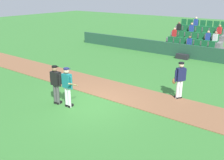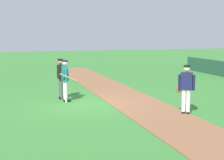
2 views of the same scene
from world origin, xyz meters
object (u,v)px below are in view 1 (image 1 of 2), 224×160
(umpire_home_plate, at_px, (56,83))
(equipment_bag, at_px, (182,57))
(batter_teal_jersey, at_px, (67,86))
(runner_navy_jersey, at_px, (180,79))

(umpire_home_plate, height_order, equipment_bag, umpire_home_plate)
(batter_teal_jersey, distance_m, runner_navy_jersey, 5.06)
(batter_teal_jersey, distance_m, equipment_bag, 10.90)
(runner_navy_jersey, distance_m, equipment_bag, 7.71)
(batter_teal_jersey, relative_size, runner_navy_jersey, 1.00)
(umpire_home_plate, bearing_deg, equipment_bag, 83.07)
(umpire_home_plate, bearing_deg, runner_navy_jersey, 42.59)
(umpire_home_plate, height_order, runner_navy_jersey, same)
(umpire_home_plate, distance_m, runner_navy_jersey, 5.56)
(runner_navy_jersey, relative_size, equipment_bag, 1.96)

